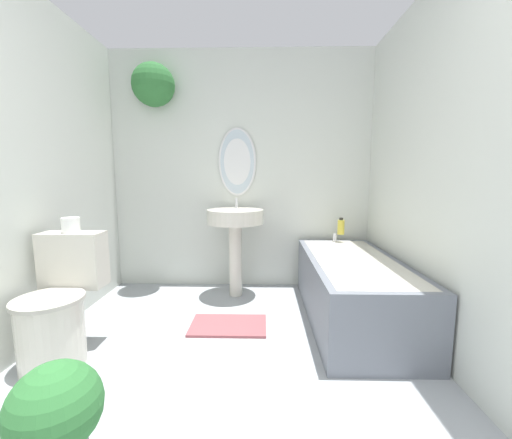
{
  "coord_description": "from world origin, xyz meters",
  "views": [
    {
      "loc": [
        0.23,
        -0.38,
        1.14
      ],
      "look_at": [
        0.18,
        1.78,
        0.85
      ],
      "focal_mm": 22.0,
      "sensor_mm": 36.0,
      "label": 1
    }
  ],
  "objects": [
    {
      "name": "toilet_paper_roll",
      "position": [
        -1.05,
        1.65,
        0.83
      ],
      "size": [
        0.11,
        0.11,
        0.1
      ],
      "color": "white",
      "rests_on": "toilet"
    },
    {
      "name": "wall_right",
      "position": [
        1.34,
        1.43,
        1.2
      ],
      "size": [
        0.06,
        2.98,
        2.4
      ],
      "color": "silver",
      "rests_on": "ground_plane"
    },
    {
      "name": "bathtub",
      "position": [
        0.94,
        2.05,
        0.26
      ],
      "size": [
        0.69,
        1.53,
        0.58
      ],
      "color": "slate",
      "rests_on": "ground_plane"
    },
    {
      "name": "pedestal_sink",
      "position": [
        -0.04,
        2.56,
        0.68
      ],
      "size": [
        0.53,
        0.53,
        0.94
      ],
      "color": "beige",
      "rests_on": "ground_plane"
    },
    {
      "name": "shampoo_bottle",
      "position": [
        1.0,
        2.7,
        0.66
      ],
      "size": [
        0.07,
        0.07,
        0.17
      ],
      "color": "gold",
      "rests_on": "bathtub"
    },
    {
      "name": "wall_back",
      "position": [
        -0.12,
        2.87,
        1.32
      ],
      "size": [
        2.74,
        0.41,
        2.4
      ],
      "color": "silver",
      "rests_on": "ground_plane"
    },
    {
      "name": "potted_plant",
      "position": [
        -0.54,
        0.66,
        0.26
      ],
      "size": [
        0.33,
        0.33,
        0.46
      ],
      "color": "#47474C",
      "rests_on": "ground_plane"
    },
    {
      "name": "bath_mat",
      "position": [
        -0.04,
        1.9,
        0.01
      ],
      "size": [
        0.58,
        0.36,
        0.02
      ],
      "color": "#934C51",
      "rests_on": "ground_plane"
    },
    {
      "name": "toilet",
      "position": [
        -1.05,
        1.46,
        0.34
      ],
      "size": [
        0.4,
        0.56,
        0.78
      ],
      "color": "beige",
      "rests_on": "ground_plane"
    }
  ]
}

